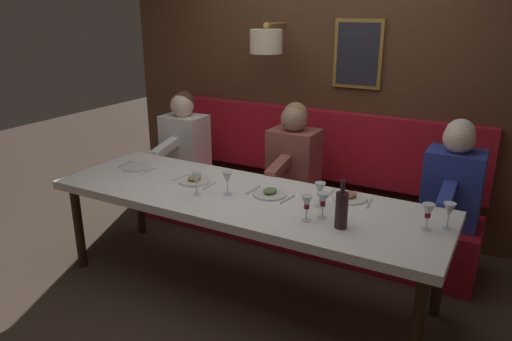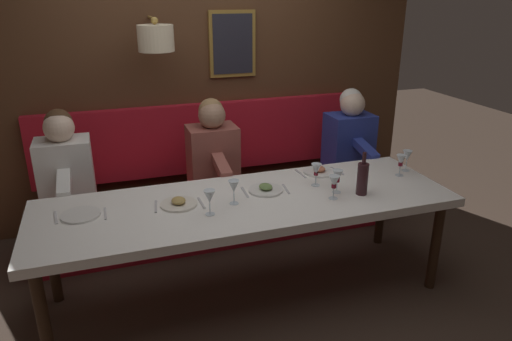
{
  "view_description": "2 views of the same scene",
  "coord_description": "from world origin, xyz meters",
  "px_view_note": "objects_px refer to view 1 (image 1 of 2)",
  "views": [
    {
      "loc": [
        -2.68,
        -1.59,
        1.98
      ],
      "look_at": [
        0.05,
        -0.08,
        0.92
      ],
      "focal_mm": 33.83,
      "sensor_mm": 36.0,
      "label": 1
    },
    {
      "loc": [
        -2.76,
        0.86,
        2.05
      ],
      "look_at": [
        0.05,
        -0.08,
        0.92
      ],
      "focal_mm": 33.29,
      "sensor_mm": 36.0,
      "label": 2
    }
  ],
  "objects_px": {
    "wine_glass_3": "(227,178)",
    "wine_glass_4": "(320,190)",
    "wine_glass_1": "(196,179)",
    "wine_bottle": "(342,209)",
    "dining_table": "(243,203)",
    "diner_near": "(294,153)",
    "wine_glass_6": "(449,211)",
    "diner_middle": "(184,136)",
    "wine_glass_2": "(307,203)",
    "diner_nearest": "(454,177)",
    "wine_glass_0": "(323,200)",
    "wine_glass_5": "(428,212)"
  },
  "relations": [
    {
      "from": "diner_near",
      "to": "wine_glass_6",
      "type": "distance_m",
      "value": 1.54
    },
    {
      "from": "dining_table",
      "to": "wine_glass_0",
      "type": "height_order",
      "value": "wine_glass_0"
    },
    {
      "from": "wine_glass_2",
      "to": "dining_table",
      "type": "bearing_deg",
      "value": 73.01
    },
    {
      "from": "wine_glass_0",
      "to": "wine_bottle",
      "type": "distance_m",
      "value": 0.17
    },
    {
      "from": "diner_near",
      "to": "wine_bottle",
      "type": "xyz_separation_m",
      "value": [
        -1.04,
        -0.79,
        0.04
      ]
    },
    {
      "from": "wine_glass_5",
      "to": "diner_nearest",
      "type": "bearing_deg",
      "value": -2.19
    },
    {
      "from": "wine_glass_3",
      "to": "wine_bottle",
      "type": "relative_size",
      "value": 0.55
    },
    {
      "from": "wine_glass_1",
      "to": "wine_bottle",
      "type": "xyz_separation_m",
      "value": [
        -0.02,
        -1.06,
        -0.0
      ]
    },
    {
      "from": "diner_nearest",
      "to": "diner_middle",
      "type": "relative_size",
      "value": 1.0
    },
    {
      "from": "diner_nearest",
      "to": "wine_glass_5",
      "type": "bearing_deg",
      "value": 177.81
    },
    {
      "from": "wine_glass_1",
      "to": "wine_bottle",
      "type": "relative_size",
      "value": 0.55
    },
    {
      "from": "wine_glass_6",
      "to": "wine_glass_5",
      "type": "bearing_deg",
      "value": 124.34
    },
    {
      "from": "wine_glass_1",
      "to": "wine_glass_5",
      "type": "bearing_deg",
      "value": -82.7
    },
    {
      "from": "diner_middle",
      "to": "wine_glass_1",
      "type": "height_order",
      "value": "diner_middle"
    },
    {
      "from": "wine_glass_4",
      "to": "wine_bottle",
      "type": "xyz_separation_m",
      "value": [
        -0.24,
        -0.23,
        0.0
      ]
    },
    {
      "from": "diner_middle",
      "to": "wine_bottle",
      "type": "bearing_deg",
      "value": -118.31
    },
    {
      "from": "diner_near",
      "to": "wine_glass_4",
      "type": "height_order",
      "value": "diner_near"
    },
    {
      "from": "wine_glass_4",
      "to": "wine_glass_3",
      "type": "bearing_deg",
      "value": 100.05
    },
    {
      "from": "dining_table",
      "to": "wine_bottle",
      "type": "relative_size",
      "value": 9.3
    },
    {
      "from": "diner_near",
      "to": "diner_nearest",
      "type": "bearing_deg",
      "value": -90.0
    },
    {
      "from": "dining_table",
      "to": "diner_middle",
      "type": "bearing_deg",
      "value": 52.92
    },
    {
      "from": "diner_middle",
      "to": "wine_glass_6",
      "type": "distance_m",
      "value": 2.6
    },
    {
      "from": "wine_glass_5",
      "to": "diner_near",
      "type": "bearing_deg",
      "value": 56.22
    },
    {
      "from": "diner_near",
      "to": "wine_glass_5",
      "type": "distance_m",
      "value": 1.49
    },
    {
      "from": "dining_table",
      "to": "diner_near",
      "type": "xyz_separation_m",
      "value": [
        0.88,
        0.02,
        0.14
      ]
    },
    {
      "from": "wine_glass_4",
      "to": "wine_glass_5",
      "type": "bearing_deg",
      "value": -92.18
    },
    {
      "from": "diner_middle",
      "to": "wine_glass_2",
      "type": "distance_m",
      "value": 2.01
    },
    {
      "from": "wine_glass_0",
      "to": "diner_middle",
      "type": "bearing_deg",
      "value": 61.68
    },
    {
      "from": "diner_near",
      "to": "wine_glass_5",
      "type": "height_order",
      "value": "diner_near"
    },
    {
      "from": "diner_near",
      "to": "dining_table",
      "type": "bearing_deg",
      "value": -178.66
    },
    {
      "from": "diner_middle",
      "to": "wine_glass_0",
      "type": "distance_m",
      "value": 2.03
    },
    {
      "from": "wine_glass_1",
      "to": "wine_glass_2",
      "type": "height_order",
      "value": "same"
    },
    {
      "from": "wine_glass_1",
      "to": "wine_glass_5",
      "type": "relative_size",
      "value": 1.0
    },
    {
      "from": "dining_table",
      "to": "wine_glass_0",
      "type": "xyz_separation_m",
      "value": [
        -0.08,
        -0.62,
        0.18
      ]
    },
    {
      "from": "diner_near",
      "to": "diner_middle",
      "type": "distance_m",
      "value": 1.15
    },
    {
      "from": "wine_glass_6",
      "to": "wine_bottle",
      "type": "xyz_separation_m",
      "value": [
        -0.29,
        0.56,
        -0.0
      ]
    },
    {
      "from": "wine_glass_1",
      "to": "wine_glass_3",
      "type": "xyz_separation_m",
      "value": [
        0.11,
        -0.19,
        0.0
      ]
    },
    {
      "from": "wine_glass_3",
      "to": "wine_glass_4",
      "type": "height_order",
      "value": "same"
    },
    {
      "from": "diner_near",
      "to": "wine_glass_0",
      "type": "distance_m",
      "value": 1.16
    },
    {
      "from": "dining_table",
      "to": "wine_bottle",
      "type": "distance_m",
      "value": 0.8
    },
    {
      "from": "diner_near",
      "to": "wine_bottle",
      "type": "distance_m",
      "value": 1.31
    },
    {
      "from": "wine_glass_3",
      "to": "wine_glass_4",
      "type": "distance_m",
      "value": 0.65
    },
    {
      "from": "wine_glass_3",
      "to": "diner_nearest",
      "type": "bearing_deg",
      "value": -55.9
    },
    {
      "from": "diner_near",
      "to": "wine_glass_5",
      "type": "xyz_separation_m",
      "value": [
        -0.83,
        -1.24,
        0.04
      ]
    },
    {
      "from": "diner_middle",
      "to": "wine_glass_0",
      "type": "xyz_separation_m",
      "value": [
        -0.96,
        -1.79,
        0.04
      ]
    },
    {
      "from": "diner_near",
      "to": "wine_glass_2",
      "type": "xyz_separation_m",
      "value": [
        -1.05,
        -0.57,
        0.04
      ]
    },
    {
      "from": "diner_nearest",
      "to": "diner_near",
      "type": "bearing_deg",
      "value": 90.0
    },
    {
      "from": "diner_nearest",
      "to": "wine_bottle",
      "type": "height_order",
      "value": "diner_nearest"
    },
    {
      "from": "dining_table",
      "to": "wine_glass_6",
      "type": "distance_m",
      "value": 1.34
    },
    {
      "from": "wine_glass_4",
      "to": "wine_glass_6",
      "type": "height_order",
      "value": "same"
    }
  ]
}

